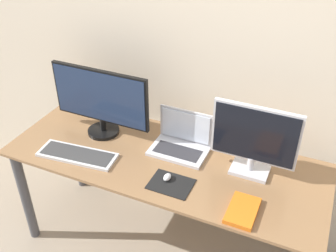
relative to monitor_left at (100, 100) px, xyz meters
The scene contains 9 objects.
wall_back 0.63m from the monitor_left, 35.58° to the left, with size 7.00×0.05×2.50m.
desk 0.57m from the monitor_left, 10.98° to the right, with size 1.80×0.68×0.72m.
monitor_left is the anchor object (origin of this frame).
monitor_right 0.91m from the monitor_left, ahead, with size 0.45×0.14×0.40m.
laptop 0.53m from the monitor_left, ahead, with size 0.32×0.22×0.22m.
keyboard 0.34m from the monitor_left, 91.88° to the right, with size 0.46×0.20×0.02m.
mousepad 0.67m from the monitor_left, 25.19° to the right, with size 0.22×0.17×0.00m.
mouse 0.63m from the monitor_left, 24.48° to the right, with size 0.04×0.06×0.03m.
book 1.03m from the monitor_left, 17.86° to the right, with size 0.13×0.21×0.02m.
Camera 1 is at (0.73, -1.23, 2.09)m, focal length 42.00 mm.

